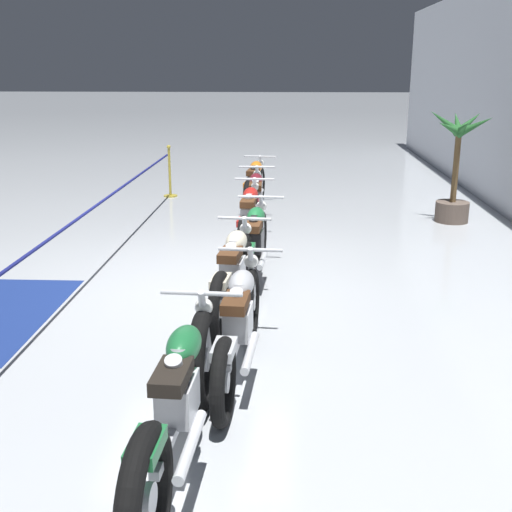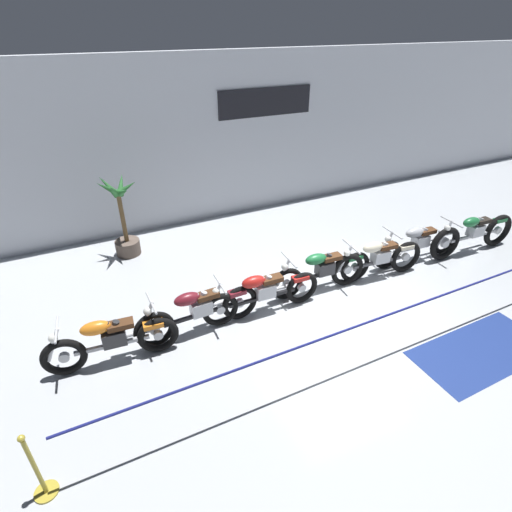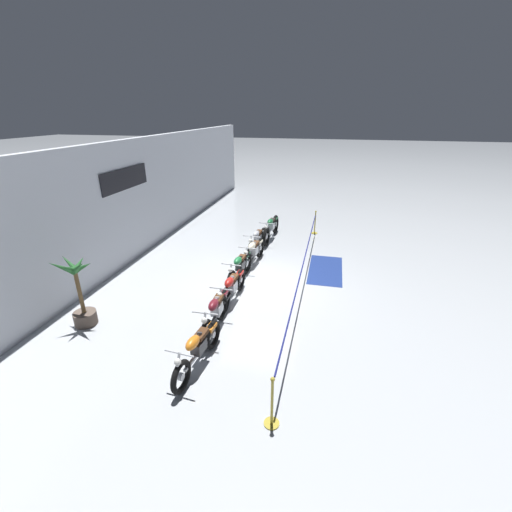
{
  "view_description": "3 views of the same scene",
  "coord_description": "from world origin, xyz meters",
  "px_view_note": "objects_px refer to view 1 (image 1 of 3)",
  "views": [
    {
      "loc": [
        7.71,
        1.16,
        2.59
      ],
      "look_at": [
        1.49,
        0.82,
        0.74
      ],
      "focal_mm": 45.0,
      "sensor_mm": 36.0,
      "label": 1
    },
    {
      "loc": [
        -4.14,
        -4.74,
        4.81
      ],
      "look_at": [
        -1.24,
        1.19,
        0.88
      ],
      "focal_mm": 28.0,
      "sensor_mm": 36.0,
      "label": 2
    },
    {
      "loc": [
        -9.55,
        -2.03,
        5.12
      ],
      "look_at": [
        -0.11,
        0.16,
        0.97
      ],
      "focal_mm": 24.0,
      "sensor_mm": 36.0,
      "label": 3
    }
  ],
  "objects_px": {
    "motorcycle_orange_0": "(255,185)",
    "motorcycle_cream_4": "(234,275)",
    "stanchion_far_left": "(122,197)",
    "motorcycle_maroon_1": "(256,200)",
    "motorcycle_green_3": "(255,243)",
    "motorcycle_green_6": "(180,405)",
    "motorcycle_red_2": "(250,218)",
    "potted_palm_left_of_row": "(455,175)",
    "motorcycle_silver_5": "(239,324)"
  },
  "relations": [
    {
      "from": "motorcycle_green_3",
      "to": "potted_palm_left_of_row",
      "type": "xyz_separation_m",
      "value": [
        -3.27,
        3.23,
        0.35
      ]
    },
    {
      "from": "motorcycle_green_6",
      "to": "potted_palm_left_of_row",
      "type": "height_order",
      "value": "potted_palm_left_of_row"
    },
    {
      "from": "motorcycle_green_3",
      "to": "motorcycle_cream_4",
      "type": "distance_m",
      "value": 1.3
    },
    {
      "from": "motorcycle_orange_0",
      "to": "motorcycle_cream_4",
      "type": "relative_size",
      "value": 0.96
    },
    {
      "from": "motorcycle_cream_4",
      "to": "motorcycle_orange_0",
      "type": "bearing_deg",
      "value": -179.16
    },
    {
      "from": "motorcycle_orange_0",
      "to": "stanchion_far_left",
      "type": "distance_m",
      "value": 3.27
    },
    {
      "from": "motorcycle_red_2",
      "to": "motorcycle_silver_5",
      "type": "relative_size",
      "value": 0.99
    },
    {
      "from": "motorcycle_red_2",
      "to": "stanchion_far_left",
      "type": "height_order",
      "value": "stanchion_far_left"
    },
    {
      "from": "motorcycle_orange_0",
      "to": "motorcycle_red_2",
      "type": "relative_size",
      "value": 0.9
    },
    {
      "from": "motorcycle_maroon_1",
      "to": "motorcycle_silver_5",
      "type": "bearing_deg",
      "value": 1.52
    },
    {
      "from": "motorcycle_red_2",
      "to": "motorcycle_green_3",
      "type": "xyz_separation_m",
      "value": [
        1.43,
        0.15,
        0.01
      ]
    },
    {
      "from": "motorcycle_maroon_1",
      "to": "stanchion_far_left",
      "type": "bearing_deg",
      "value": -57.03
    },
    {
      "from": "motorcycle_red_2",
      "to": "potted_palm_left_of_row",
      "type": "relative_size",
      "value": 1.2
    },
    {
      "from": "motorcycle_green_3",
      "to": "stanchion_far_left",
      "type": "xyz_separation_m",
      "value": [
        -1.43,
        -2.03,
        0.27
      ]
    },
    {
      "from": "motorcycle_red_2",
      "to": "potted_palm_left_of_row",
      "type": "distance_m",
      "value": 3.87
    },
    {
      "from": "potted_palm_left_of_row",
      "to": "motorcycle_red_2",
      "type": "bearing_deg",
      "value": -61.38
    },
    {
      "from": "motorcycle_red_2",
      "to": "motorcycle_green_6",
      "type": "bearing_deg",
      "value": -1.09
    },
    {
      "from": "motorcycle_silver_5",
      "to": "motorcycle_cream_4",
      "type": "bearing_deg",
      "value": -173.02
    },
    {
      "from": "motorcycle_cream_4",
      "to": "potted_palm_left_of_row",
      "type": "distance_m",
      "value": 5.69
    },
    {
      "from": "stanchion_far_left",
      "to": "motorcycle_silver_5",
      "type": "bearing_deg",
      "value": 26.94
    },
    {
      "from": "motorcycle_cream_4",
      "to": "motorcycle_silver_5",
      "type": "relative_size",
      "value": 0.93
    },
    {
      "from": "motorcycle_green_3",
      "to": "motorcycle_cream_4",
      "type": "xyz_separation_m",
      "value": [
        1.29,
        -0.15,
        0.01
      ]
    },
    {
      "from": "motorcycle_orange_0",
      "to": "motorcycle_green_3",
      "type": "height_order",
      "value": "motorcycle_green_3"
    },
    {
      "from": "motorcycle_green_6",
      "to": "motorcycle_maroon_1",
      "type": "bearing_deg",
      "value": 178.89
    },
    {
      "from": "motorcycle_green_6",
      "to": "motorcycle_silver_5",
      "type": "bearing_deg",
      "value": 169.47
    },
    {
      "from": "motorcycle_cream_4",
      "to": "potted_palm_left_of_row",
      "type": "bearing_deg",
      "value": 143.51
    },
    {
      "from": "motorcycle_orange_0",
      "to": "motorcycle_cream_4",
      "type": "xyz_separation_m",
      "value": [
        5.43,
        0.08,
        0.02
      ]
    },
    {
      "from": "potted_palm_left_of_row",
      "to": "motorcycle_orange_0",
      "type": "bearing_deg",
      "value": -103.99
    },
    {
      "from": "motorcycle_maroon_1",
      "to": "stanchion_far_left",
      "type": "height_order",
      "value": "stanchion_far_left"
    },
    {
      "from": "motorcycle_green_3",
      "to": "stanchion_far_left",
      "type": "bearing_deg",
      "value": -125.06
    },
    {
      "from": "motorcycle_red_2",
      "to": "motorcycle_cream_4",
      "type": "height_order",
      "value": "motorcycle_cream_4"
    },
    {
      "from": "motorcycle_green_6",
      "to": "motorcycle_green_3",
      "type": "bearing_deg",
      "value": 176.35
    },
    {
      "from": "potted_palm_left_of_row",
      "to": "stanchion_far_left",
      "type": "relative_size",
      "value": 0.19
    },
    {
      "from": "motorcycle_green_3",
      "to": "motorcycle_silver_5",
      "type": "relative_size",
      "value": 0.97
    },
    {
      "from": "motorcycle_green_3",
      "to": "motorcycle_green_6",
      "type": "height_order",
      "value": "motorcycle_green_6"
    },
    {
      "from": "motorcycle_red_2",
      "to": "motorcycle_silver_5",
      "type": "distance_m",
      "value": 4.02
    },
    {
      "from": "motorcycle_silver_5",
      "to": "stanchion_far_left",
      "type": "distance_m",
      "value": 4.52
    },
    {
      "from": "motorcycle_silver_5",
      "to": "motorcycle_green_3",
      "type": "bearing_deg",
      "value": -179.76
    },
    {
      "from": "motorcycle_maroon_1",
      "to": "potted_palm_left_of_row",
      "type": "distance_m",
      "value": 3.43
    },
    {
      "from": "motorcycle_green_3",
      "to": "motorcycle_silver_5",
      "type": "height_order",
      "value": "motorcycle_green_3"
    },
    {
      "from": "motorcycle_green_3",
      "to": "motorcycle_silver_5",
      "type": "xyz_separation_m",
      "value": [
        2.59,
        0.01,
        -0.01
      ]
    },
    {
      "from": "motorcycle_orange_0",
      "to": "stanchion_far_left",
      "type": "relative_size",
      "value": 0.2
    },
    {
      "from": "motorcycle_maroon_1",
      "to": "stanchion_far_left",
      "type": "distance_m",
      "value": 2.29
    },
    {
      "from": "motorcycle_green_3",
      "to": "motorcycle_green_6",
      "type": "distance_m",
      "value": 4.05
    },
    {
      "from": "motorcycle_silver_5",
      "to": "stanchion_far_left",
      "type": "relative_size",
      "value": 0.23
    },
    {
      "from": "motorcycle_orange_0",
      "to": "motorcycle_maroon_1",
      "type": "relative_size",
      "value": 0.93
    },
    {
      "from": "motorcycle_maroon_1",
      "to": "motorcycle_green_3",
      "type": "xyz_separation_m",
      "value": [
        2.66,
        0.13,
        0.0
      ]
    },
    {
      "from": "motorcycle_orange_0",
      "to": "potted_palm_left_of_row",
      "type": "relative_size",
      "value": 1.08
    },
    {
      "from": "motorcycle_orange_0",
      "to": "motorcycle_maroon_1",
      "type": "distance_m",
      "value": 1.48
    },
    {
      "from": "motorcycle_orange_0",
      "to": "motorcycle_green_6",
      "type": "height_order",
      "value": "motorcycle_green_6"
    }
  ]
}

